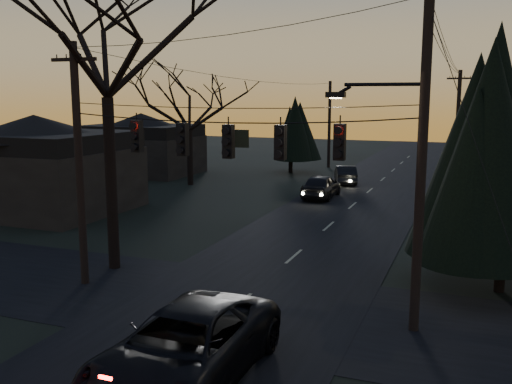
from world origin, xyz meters
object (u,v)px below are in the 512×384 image
at_px(utility_pole_left, 85,283).
at_px(sedan_oncoming_b, 345,175).
at_px(sedan_oncoming_a, 321,186).
at_px(evergreen_right, 509,154).
at_px(suv_near, 185,348).
at_px(utility_pole_far_l, 328,167).
at_px(utility_pole_right, 413,330).
at_px(utility_pole_far_r, 454,187).
at_px(bare_tree_left, 104,24).

relative_size(utility_pole_left, sedan_oncoming_b, 2.03).
bearing_deg(sedan_oncoming_a, evergreen_right, 124.08).
xyz_separation_m(evergreen_right, suv_near, (-7.11, -9.54, -3.90)).
relative_size(utility_pole_far_l, evergreen_right, 0.96).
relative_size(utility_pole_right, sedan_oncoming_a, 2.17).
bearing_deg(sedan_oncoming_a, utility_pole_far_r, -134.63).
relative_size(utility_pole_left, sedan_oncoming_a, 1.84).
height_order(suv_near, sedan_oncoming_b, suv_near).
bearing_deg(bare_tree_left, evergreen_right, 10.04).
bearing_deg(utility_pole_far_r, sedan_oncoming_b, -170.40).
distance_m(utility_pole_left, sedan_oncoming_b, 26.93).
xyz_separation_m(utility_pole_right, bare_tree_left, (-11.62, 1.98, 9.27)).
xyz_separation_m(utility_pole_far_l, sedan_oncoming_b, (3.65, -9.33, 0.69)).
distance_m(utility_pole_far_l, sedan_oncoming_b, 10.04).
distance_m(utility_pole_far_l, bare_tree_left, 35.26).
xyz_separation_m(utility_pole_left, utility_pole_far_l, (0.00, 36.00, 0.00)).
bearing_deg(utility_pole_left, sedan_oncoming_b, 82.21).
height_order(utility_pole_left, suv_near, utility_pole_left).
bearing_deg(sedan_oncoming_b, sedan_oncoming_a, 71.59).
bearing_deg(sedan_oncoming_b, bare_tree_left, 64.16).
bearing_deg(utility_pole_right, utility_pole_far_r, 90.00).
bearing_deg(sedan_oncoming_a, sedan_oncoming_b, -91.07).
bearing_deg(utility_pole_far_r, utility_pole_far_l, 145.18).
xyz_separation_m(utility_pole_left, evergreen_right, (13.91, 4.46, 4.76)).
bearing_deg(utility_pole_left, bare_tree_left, 93.50).
bearing_deg(utility_pole_far_r, utility_pole_left, -112.33).
bearing_deg(suv_near, utility_pole_right, 48.03).
distance_m(utility_pole_right, sedan_oncoming_b, 27.81).
height_order(utility_pole_right, sedan_oncoming_a, utility_pole_right).
xyz_separation_m(bare_tree_left, sedan_oncoming_b, (3.77, 24.69, -8.58)).
bearing_deg(utility_pole_right, sedan_oncoming_a, 111.86).
bearing_deg(utility_pole_right, bare_tree_left, 170.34).
xyz_separation_m(evergreen_right, sedan_oncoming_b, (-10.26, 22.21, -4.07)).
distance_m(utility_pole_far_r, sedan_oncoming_a, 11.38).
bearing_deg(bare_tree_left, utility_pole_far_l, 89.80).
height_order(utility_pole_far_r, sedan_oncoming_a, utility_pole_far_r).
relative_size(utility_pole_left, evergreen_right, 1.02).
relative_size(sedan_oncoming_a, sedan_oncoming_b, 1.10).
bearing_deg(evergreen_right, utility_pole_left, -162.21).
height_order(utility_pole_right, sedan_oncoming_b, utility_pole_right).
distance_m(utility_pole_far_r, suv_near, 33.42).
bearing_deg(evergreen_right, sedan_oncoming_b, 114.80).
distance_m(utility_pole_left, utility_pole_far_r, 30.27).
height_order(utility_pole_far_r, bare_tree_left, bare_tree_left).
height_order(utility_pole_left, bare_tree_left, bare_tree_left).
bearing_deg(evergreen_right, bare_tree_left, -169.96).
xyz_separation_m(evergreen_right, sedan_oncoming_a, (-10.41, 15.48, -3.98)).
bearing_deg(sedan_oncoming_b, utility_pole_right, 89.24).
distance_m(utility_pole_right, utility_pole_far_r, 28.00).
bearing_deg(sedan_oncoming_b, suv_near, 78.51).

